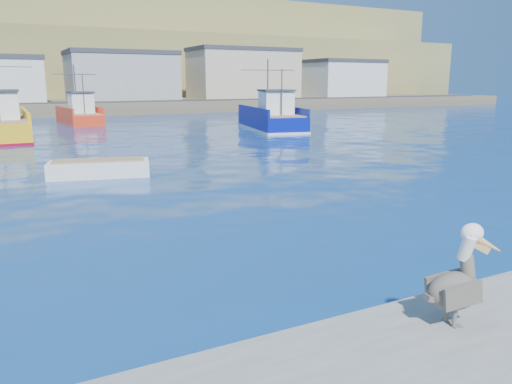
% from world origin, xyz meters
% --- Properties ---
extents(ground, '(260.00, 260.00, 0.00)m').
position_xyz_m(ground, '(0.00, 0.00, 0.00)').
color(ground, navy).
rests_on(ground, ground).
extents(dock_bollards, '(36.20, 0.20, 0.30)m').
position_xyz_m(dock_bollards, '(0.60, -3.40, 0.65)').
color(dock_bollards, '#4C4C4C').
rests_on(dock_bollards, dock).
extents(far_shore, '(200.00, 81.00, 24.00)m').
position_xyz_m(far_shore, '(0.00, 109.20, 8.98)').
color(far_shore, brown).
rests_on(far_shore, ground).
extents(trawler_yellow_b, '(5.53, 11.68, 6.56)m').
position_xyz_m(trawler_yellow_b, '(-6.89, 34.21, 1.06)').
color(trawler_yellow_b, gold).
rests_on(trawler_yellow_b, ground).
extents(trawler_blue, '(5.96, 11.34, 6.45)m').
position_xyz_m(trawler_blue, '(15.52, 31.33, 1.01)').
color(trawler_blue, '#041082').
rests_on(trawler_blue, ground).
extents(boat_orange, '(4.32, 8.49, 6.07)m').
position_xyz_m(boat_orange, '(0.66, 45.63, 1.03)').
color(boat_orange, red).
rests_on(boat_orange, ground).
extents(skiff_mid, '(4.76, 2.61, 0.98)m').
position_xyz_m(skiff_mid, '(-3.04, 14.45, 0.31)').
color(skiff_mid, silver).
rests_on(skiff_mid, ground).
extents(pelican, '(1.36, 0.72, 1.68)m').
position_xyz_m(pelican, '(-0.79, -4.09, 1.22)').
color(pelican, '#595451').
rests_on(pelican, dock).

